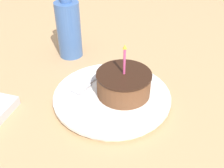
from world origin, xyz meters
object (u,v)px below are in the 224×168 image
object	(u,v)px
cake_slice	(124,83)
fork	(94,78)
plate	(112,96)
bottle	(69,27)

from	to	relation	value
cake_slice	fork	world-z (taller)	cake_slice
cake_slice	fork	distance (m)	0.09
plate	bottle	world-z (taller)	bottle
plate	bottle	bearing A→B (deg)	-133.38
cake_slice	bottle	distance (m)	0.25
bottle	cake_slice	bearing A→B (deg)	51.88
plate	bottle	xyz separation A→B (m)	(-0.16, -0.17, 0.07)
plate	fork	world-z (taller)	fork
fork	bottle	xyz separation A→B (m)	(-0.12, -0.12, 0.06)
fork	bottle	bearing A→B (deg)	-136.65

